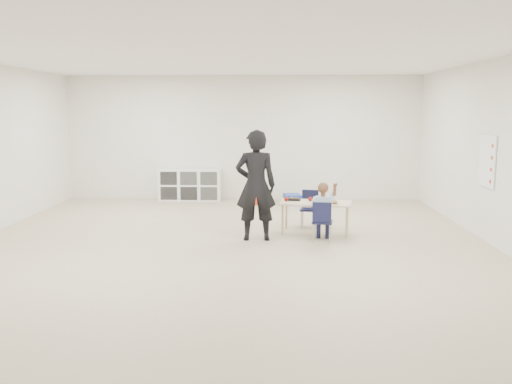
{
  "coord_description": "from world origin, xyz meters",
  "views": [
    {
      "loc": [
        0.68,
        -7.82,
        2.03
      ],
      "look_at": [
        0.43,
        -0.04,
        0.85
      ],
      "focal_mm": 38.0,
      "sensor_mm": 36.0,
      "label": 1
    }
  ],
  "objects_px": {
    "table": "(315,217)",
    "adult": "(256,186)",
    "cubby_shelf": "(190,185)",
    "child": "(323,210)",
    "chair_near": "(322,221)"
  },
  "relations": [
    {
      "from": "child",
      "to": "adult",
      "type": "height_order",
      "value": "adult"
    },
    {
      "from": "table",
      "to": "child",
      "type": "bearing_deg",
      "value": -73.57
    },
    {
      "from": "cubby_shelf",
      "to": "child",
      "type": "bearing_deg",
      "value": -55.13
    },
    {
      "from": "table",
      "to": "adult",
      "type": "bearing_deg",
      "value": -144.76
    },
    {
      "from": "table",
      "to": "child",
      "type": "relative_size",
      "value": 1.23
    },
    {
      "from": "chair_near",
      "to": "adult",
      "type": "height_order",
      "value": "adult"
    },
    {
      "from": "child",
      "to": "cubby_shelf",
      "type": "relative_size",
      "value": 0.71
    },
    {
      "from": "chair_near",
      "to": "cubby_shelf",
      "type": "bearing_deg",
      "value": 134.12
    },
    {
      "from": "table",
      "to": "child",
      "type": "distance_m",
      "value": 0.58
    },
    {
      "from": "table",
      "to": "adult",
      "type": "relative_size",
      "value": 0.71
    },
    {
      "from": "child",
      "to": "cubby_shelf",
      "type": "bearing_deg",
      "value": 134.12
    },
    {
      "from": "adult",
      "to": "cubby_shelf",
      "type": "bearing_deg",
      "value": -70.65
    },
    {
      "from": "table",
      "to": "chair_near",
      "type": "bearing_deg",
      "value": -73.57
    },
    {
      "from": "table",
      "to": "cubby_shelf",
      "type": "xyz_separation_m",
      "value": [
        -2.59,
        3.28,
        0.08
      ]
    },
    {
      "from": "child",
      "to": "adult",
      "type": "distance_m",
      "value": 1.1
    }
  ]
}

